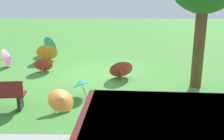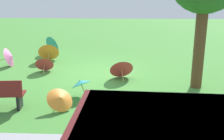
# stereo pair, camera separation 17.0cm
# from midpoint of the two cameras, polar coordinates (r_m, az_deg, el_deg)

# --- Properties ---
(ground) EXTENTS (40.00, 40.00, 0.00)m
(ground) POSITION_cam_midpoint_polar(r_m,az_deg,el_deg) (11.18, -2.44, -0.72)
(ground) COLOR #478C38
(parasol_red_0) EXTENTS (0.80, 0.73, 0.68)m
(parasol_red_0) POSITION_cam_midpoint_polar(r_m,az_deg,el_deg) (11.64, -13.29, 1.29)
(parasol_red_0) COLOR tan
(parasol_red_0) RESTS_ON ground
(parasol_red_1) EXTENTS (0.99, 0.94, 0.81)m
(parasol_red_1) POSITION_cam_midpoint_polar(r_m,az_deg,el_deg) (10.47, 2.36, 0.39)
(parasol_red_1) COLOR tan
(parasol_red_1) RESTS_ON ground
(parasol_teal_0) EXTENTS (1.00, 0.92, 0.97)m
(parasol_teal_0) POSITION_cam_midpoint_polar(r_m,az_deg,el_deg) (14.62, -11.58, 5.11)
(parasol_teal_0) COLOR tan
(parasol_teal_0) RESTS_ON ground
(parasol_orange_0) EXTENTS (0.99, 0.99, 0.64)m
(parasol_orange_0) POSITION_cam_midpoint_polar(r_m,az_deg,el_deg) (7.92, -9.95, -5.86)
(parasol_orange_0) COLOR tan
(parasol_orange_0) RESTS_ON ground
(parasol_teal_1) EXTENTS (0.91, 0.91, 0.68)m
(parasol_teal_1) POSITION_cam_midpoint_polar(r_m,az_deg,el_deg) (8.78, -5.92, -2.57)
(parasol_teal_1) COLOR tan
(parasol_teal_1) RESTS_ON ground
(parasol_pink_0) EXTENTS (0.87, 0.87, 0.85)m
(parasol_pink_0) POSITION_cam_midpoint_polar(r_m,az_deg,el_deg) (12.81, -19.77, 2.56)
(parasol_pink_0) COLOR tan
(parasol_pink_0) RESTS_ON ground
(parasol_orange_1) EXTENTS (1.05, 0.97, 0.91)m
(parasol_orange_1) POSITION_cam_midpoint_polar(r_m,az_deg,el_deg) (13.32, -12.52, 3.78)
(parasol_orange_1) COLOR tan
(parasol_orange_1) RESTS_ON ground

